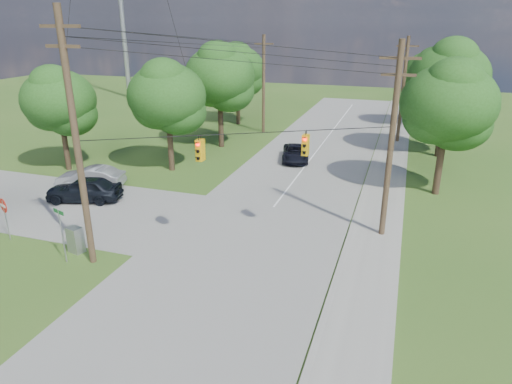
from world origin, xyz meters
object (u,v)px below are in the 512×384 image
(car_cross_silver, at_px, (91,178))
(control_cabinet, at_px, (76,240))
(car_main_north, at_px, (295,153))
(do_not_enter_sign, at_px, (4,210))
(pole_ne, at_px, (391,141))
(pole_north_w, at_px, (264,84))
(car_cross_dark, at_px, (84,189))
(pole_sw, at_px, (76,140))
(pole_north_e, at_px, (403,90))

(car_cross_silver, xyz_separation_m, control_cabinet, (5.35, -8.30, -0.12))
(car_main_north, distance_m, do_not_enter_sign, 22.69)
(pole_ne, relative_size, pole_north_w, 1.05)
(pole_ne, height_order, car_cross_dark, pole_ne)
(pole_sw, relative_size, pole_ne, 1.14)
(car_cross_dark, relative_size, car_main_north, 1.04)
(pole_north_e, relative_size, car_cross_silver, 2.11)
(pole_sw, distance_m, car_cross_dark, 10.26)
(pole_sw, relative_size, car_cross_dark, 2.47)
(control_cabinet, bearing_deg, pole_north_e, 77.49)
(pole_ne, bearing_deg, pole_north_w, 122.29)
(pole_north_w, height_order, do_not_enter_sign, pole_north_w)
(pole_ne, relative_size, do_not_enter_sign, 4.31)
(pole_sw, xyz_separation_m, pole_north_e, (13.50, 29.60, -1.10))
(car_cross_silver, height_order, control_cabinet, car_cross_silver)
(pole_sw, distance_m, do_not_enter_sign, 7.39)
(pole_ne, distance_m, pole_north_w, 26.03)
(pole_sw, height_order, pole_ne, pole_sw)
(car_main_north, height_order, control_cabinet, control_cabinet)
(pole_ne, distance_m, pole_north_e, 22.00)
(pole_north_w, xyz_separation_m, car_cross_silver, (-6.40, -20.70, -4.32))
(control_cabinet, bearing_deg, pole_ne, 39.85)
(car_cross_silver, bearing_deg, car_cross_dark, 14.21)
(pole_north_w, height_order, car_cross_silver, pole_north_w)
(pole_ne, bearing_deg, car_cross_dark, -177.30)
(pole_sw, distance_m, pole_north_w, 29.62)
(pole_north_w, bearing_deg, car_main_north, -58.07)
(pole_ne, height_order, pole_north_w, pole_ne)
(car_cross_dark, height_order, do_not_enter_sign, do_not_enter_sign)
(pole_ne, distance_m, car_cross_dark, 19.69)
(pole_north_e, xyz_separation_m, car_main_north, (-8.07, -9.35, -4.45))
(pole_ne, xyz_separation_m, pole_north_e, (-0.00, 22.00, -0.34))
(pole_north_w, relative_size, control_cabinet, 7.20)
(pole_ne, relative_size, control_cabinet, 7.56)
(car_main_north, relative_size, control_cabinet, 3.38)
(pole_north_e, height_order, do_not_enter_sign, pole_north_e)
(car_main_north, height_order, do_not_enter_sign, do_not_enter_sign)
(pole_north_e, bearing_deg, car_cross_dark, -129.87)
(pole_sw, relative_size, pole_north_w, 1.20)
(car_cross_dark, height_order, car_cross_silver, car_cross_dark)
(pole_north_e, height_order, control_cabinet, pole_north_e)
(pole_ne, xyz_separation_m, car_cross_silver, (-20.30, 1.30, -4.65))
(pole_ne, relative_size, car_cross_dark, 2.16)
(do_not_enter_sign, bearing_deg, pole_north_e, 78.68)
(pole_sw, xyz_separation_m, control_cabinet, (-1.45, 0.60, -5.53))
(pole_sw, distance_m, car_main_north, 21.68)
(pole_sw, height_order, control_cabinet, pole_sw)
(pole_north_w, relative_size, car_cross_dark, 2.06)
(pole_ne, height_order, control_cabinet, pole_ne)
(car_cross_silver, distance_m, do_not_enter_sign, 8.41)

